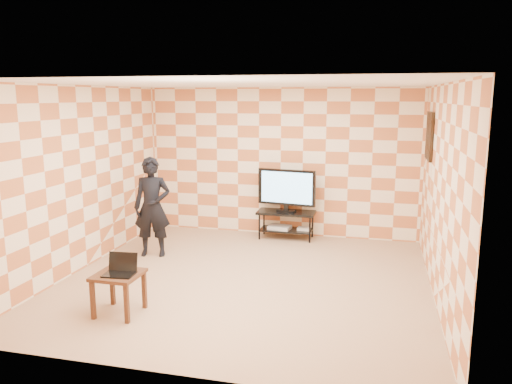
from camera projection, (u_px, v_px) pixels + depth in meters
floor at (246, 280)px, 7.00m from camera, size 5.00×5.00×0.00m
wall_back at (281, 162)px, 9.13m from camera, size 5.00×0.02×2.70m
wall_front at (172, 234)px, 4.36m from camera, size 5.00×0.02×2.70m
wall_left at (81, 179)px, 7.33m from camera, size 0.02×5.00×2.70m
wall_right at (441, 194)px, 6.16m from camera, size 0.02×5.00×2.70m
ceiling at (245, 84)px, 6.49m from camera, size 5.00×5.00×0.02m
wall_art at (429, 136)px, 7.53m from camera, size 0.04×0.72×0.72m
tv_stand at (286, 219)px, 9.00m from camera, size 1.03×0.47×0.50m
tv at (287, 188)px, 8.90m from camera, size 1.05×0.24×0.77m
dvd_player at (280, 227)px, 9.04m from camera, size 0.43×0.33×0.06m
game_console at (304, 229)px, 8.96m from camera, size 0.23×0.17×0.05m
side_table at (118, 280)px, 5.85m from camera, size 0.52×0.52×0.50m
laptop at (121, 269)px, 5.81m from camera, size 0.37×0.31×0.23m
person at (152, 207)px, 7.97m from camera, size 0.65×0.50×1.60m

